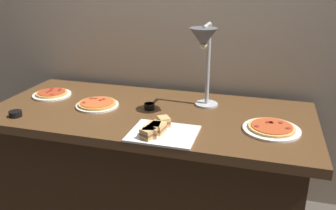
# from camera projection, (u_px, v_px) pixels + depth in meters

# --- Properties ---
(back_wall) EXTENTS (4.40, 0.04, 2.40)m
(back_wall) POSITION_uv_depth(u_px,v_px,m) (172.00, 24.00, 2.37)
(back_wall) COLOR #B7A893
(back_wall) RESTS_ON ground_plane
(buffet_table) EXTENTS (1.90, 0.84, 0.76)m
(buffet_table) POSITION_uv_depth(u_px,v_px,m) (150.00, 166.00, 2.21)
(buffet_table) COLOR brown
(buffet_table) RESTS_ON ground_plane
(heat_lamp) EXTENTS (0.15, 0.33, 0.51)m
(heat_lamp) POSITION_uv_depth(u_px,v_px,m) (204.00, 46.00, 1.90)
(heat_lamp) COLOR #B7BABF
(heat_lamp) RESTS_ON buffet_table
(pizza_plate_front) EXTENTS (0.26, 0.26, 0.03)m
(pizza_plate_front) POSITION_uv_depth(u_px,v_px,m) (97.00, 104.00, 2.14)
(pizza_plate_front) COLOR white
(pizza_plate_front) RESTS_ON buffet_table
(pizza_plate_center) EXTENTS (0.25, 0.25, 0.03)m
(pizza_plate_center) POSITION_uv_depth(u_px,v_px,m) (52.00, 94.00, 2.33)
(pizza_plate_center) COLOR white
(pizza_plate_center) RESTS_ON buffet_table
(pizza_plate_raised_stand) EXTENTS (0.30, 0.30, 0.03)m
(pizza_plate_raised_stand) POSITION_uv_depth(u_px,v_px,m) (272.00, 128.00, 1.81)
(pizza_plate_raised_stand) COLOR white
(pizza_plate_raised_stand) RESTS_ON buffet_table
(sandwich_platter) EXTENTS (0.34, 0.27, 0.06)m
(sandwich_platter) POSITION_uv_depth(u_px,v_px,m) (159.00, 131.00, 1.76)
(sandwich_platter) COLOR white
(sandwich_platter) RESTS_ON buffet_table
(sauce_cup_near) EXTENTS (0.06, 0.06, 0.04)m
(sauce_cup_near) POSITION_uv_depth(u_px,v_px,m) (149.00, 106.00, 2.09)
(sauce_cup_near) COLOR black
(sauce_cup_near) RESTS_ON buffet_table
(sauce_cup_far) EXTENTS (0.07, 0.07, 0.03)m
(sauce_cup_far) POSITION_uv_depth(u_px,v_px,m) (15.00, 114.00, 1.99)
(sauce_cup_far) COLOR black
(sauce_cup_far) RESTS_ON buffet_table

